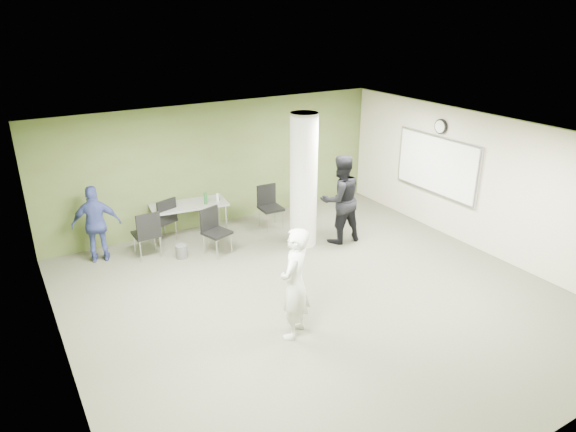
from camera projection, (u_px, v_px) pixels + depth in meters
floor at (316, 298)px, 8.94m from camera, size 8.00×8.00×0.00m
ceiling at (320, 140)px, 7.88m from camera, size 8.00×8.00×0.00m
wall_back at (219, 164)px, 11.59m from camera, size 8.00×2.80×0.02m
wall_left at (56, 287)px, 6.51m from camera, size 0.02×8.00×2.80m
wall_right_cream at (483, 184)px, 10.31m from camera, size 0.02×8.00×2.80m
column at (304, 181)px, 10.48m from camera, size 0.56×0.56×2.80m
whiteboard at (436, 165)px, 11.19m from camera, size 0.05×2.30×1.30m
wall_clock at (441, 127)px, 10.87m from camera, size 0.06×0.32×0.32m
folding_table at (190, 206)px, 11.05m from camera, size 1.70×0.92×1.02m
wastebasket at (182, 251)px, 10.32m from camera, size 0.23×0.23×0.27m
chair_back_left at (147, 231)px, 10.16m from camera, size 0.51×0.51×1.00m
chair_back_right at (164, 217)px, 10.84m from camera, size 0.63×0.63×1.00m
chair_table_left at (214, 228)px, 10.38m from camera, size 0.60×0.60×0.96m
chair_table_right at (269, 203)px, 11.65m from camera, size 0.50×0.50×0.98m
woman_white at (295, 284)px, 7.61m from camera, size 0.77×0.73×1.78m
man_black at (340, 199)px, 10.77m from camera, size 0.98×0.79×1.91m
man_blue at (97, 224)px, 9.98m from camera, size 0.98×0.60×1.56m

